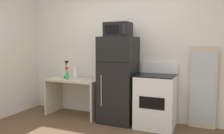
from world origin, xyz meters
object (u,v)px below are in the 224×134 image
Objects in this scene: refrigerator at (118,80)px; desk at (75,90)px; paper_towel_roll at (76,73)px; spray_bottle at (67,75)px; leaning_mirror at (203,88)px; microwave at (118,30)px; oven_range at (156,101)px; desk_lamp at (67,66)px.

desk is at bearing 179.06° from refrigerator.
desk is at bearing -78.04° from paper_towel_roll.
leaning_mirror is (2.51, 0.38, -0.15)m from spray_bottle.
oven_range is at bearing 1.95° from microwave.
paper_towel_roll is at bearing 101.96° from desk.
refrigerator reaches higher than leaning_mirror.
paper_towel_roll is 0.99m from refrigerator.
refrigerator reaches higher than spray_bottle.
oven_range is at bearing -2.43° from desk_lamp.
refrigerator is at bearing -5.03° from paper_towel_roll.
paper_towel_roll is at bearing 177.15° from oven_range.
microwave is 0.42× the size of oven_range.
spray_bottle is 0.18× the size of leaning_mirror.
microwave is at bearing -169.17° from leaning_mirror.
spray_bottle is 2.54m from leaning_mirror.
oven_range is at bearing 0.22° from refrigerator.
oven_range is (1.76, 0.13, -0.38)m from spray_bottle.
spray_bottle is at bearing -175.89° from oven_range.
desk_lamp is 1.47× the size of paper_towel_roll.
oven_range is 0.83m from leaning_mirror.
oven_range is (1.91, -0.08, -0.52)m from desk_lamp.
oven_range is (0.70, 0.00, -0.33)m from refrigerator.
paper_towel_roll is 0.22× the size of oven_range.
leaning_mirror is at bearing 18.64° from oven_range.
spray_bottle is 1.06m from refrigerator.
oven_range is at bearing 4.11° from spray_bottle.
paper_towel_roll is 0.22m from spray_bottle.
microwave is at bearing -89.67° from refrigerator.
leaning_mirror is (2.66, 0.17, -0.29)m from desk_lamp.
desk_lamp is 1.42× the size of spray_bottle.
desk_lamp is 1.98m from oven_range.
desk_lamp is at bearing 163.73° from desk.
paper_towel_roll is at bearing -176.00° from leaning_mirror.
oven_range reaches higher than paper_towel_roll.
refrigerator reaches higher than oven_range.
microwave reaches higher than desk_lamp.
refrigerator is 1.13× the size of leaning_mirror.
spray_bottle reaches higher than desk.
microwave reaches higher than spray_bottle.
paper_towel_roll is 2.46m from leaning_mirror.
paper_towel_roll is 0.15× the size of refrigerator.
microwave reaches higher than leaning_mirror.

